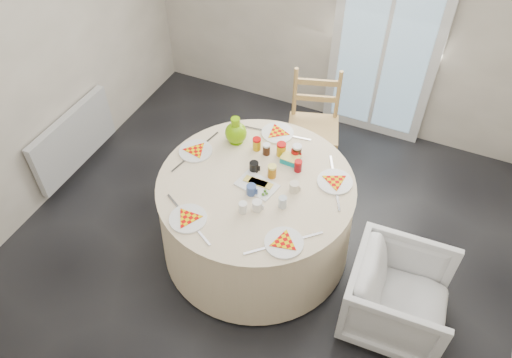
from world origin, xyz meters
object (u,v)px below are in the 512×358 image
at_px(radiator, 74,140).
at_px(armchair, 401,291).
at_px(table, 256,216).
at_px(green_pitcher, 236,130).
at_px(wooden_chair, 313,130).

height_order(radiator, armchair, armchair).
xyz_separation_m(table, green_pitcher, (-0.33, 0.35, 0.49)).
height_order(table, wooden_chair, wooden_chair).
distance_m(radiator, green_pitcher, 1.65).
xyz_separation_m(armchair, green_pitcher, (-1.53, 0.56, 0.48)).
bearing_deg(radiator, wooden_chair, 25.11).
bearing_deg(armchair, green_pitcher, 67.05).
height_order(wooden_chair, armchair, wooden_chair).
relative_size(armchair, green_pitcher, 3.12).
bearing_deg(armchair, radiator, 80.90).
relative_size(wooden_chair, green_pitcher, 4.47).
bearing_deg(green_pitcher, table, -44.66).
relative_size(radiator, armchair, 1.43).
bearing_deg(green_pitcher, radiator, -169.99).
distance_m(table, green_pitcher, 0.69).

